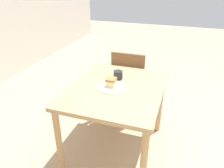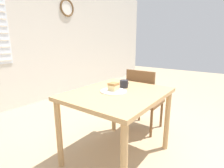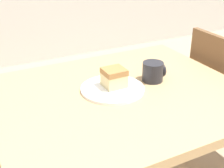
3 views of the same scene
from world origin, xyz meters
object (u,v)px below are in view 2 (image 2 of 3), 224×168
(cake_slice, at_px, (113,87))
(coffee_mug, at_px, (124,84))
(dining_table_near, at_px, (118,101))
(chair_near_window, at_px, (143,99))
(plate, at_px, (114,91))

(cake_slice, bearing_deg, coffee_mug, -2.41)
(dining_table_near, distance_m, coffee_mug, 0.25)
(chair_near_window, xyz_separation_m, cake_slice, (-0.74, 0.00, 0.34))
(dining_table_near, xyz_separation_m, coffee_mug, (0.19, 0.04, 0.15))
(dining_table_near, relative_size, coffee_mug, 10.27)
(chair_near_window, bearing_deg, plate, 90.78)
(cake_slice, height_order, coffee_mug, cake_slice)
(chair_near_window, height_order, cake_slice, chair_near_window)
(dining_table_near, distance_m, cake_slice, 0.17)
(dining_table_near, height_order, plate, plate)
(coffee_mug, bearing_deg, dining_table_near, -167.79)
(chair_near_window, bearing_deg, dining_table_near, 93.90)
(chair_near_window, bearing_deg, cake_slice, 89.99)
(plate, relative_size, coffee_mug, 2.66)
(chair_near_window, distance_m, coffee_mug, 0.63)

